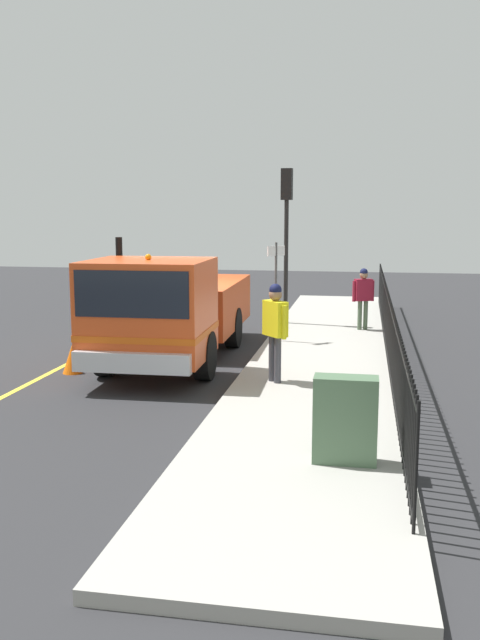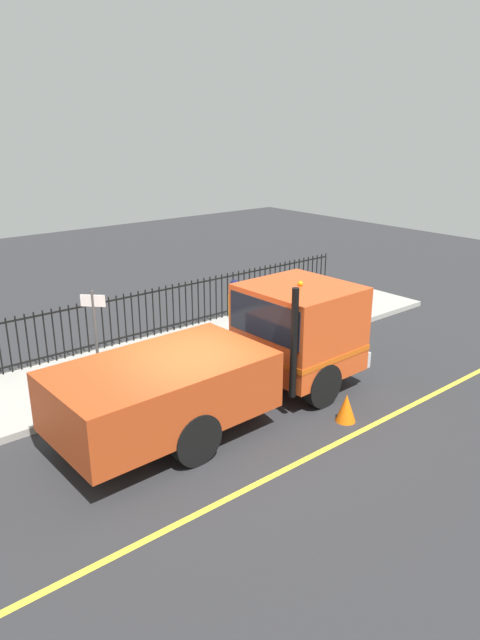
{
  "view_description": "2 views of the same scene",
  "coord_description": "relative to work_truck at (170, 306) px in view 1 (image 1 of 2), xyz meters",
  "views": [
    {
      "loc": [
        4.01,
        -15.12,
        3.26
      ],
      "look_at": [
        1.59,
        -1.81,
        1.1
      ],
      "focal_mm": 38.32,
      "sensor_mm": 36.0,
      "label": 1
    },
    {
      "loc": [
        -8.21,
        5.69,
        5.62
      ],
      "look_at": [
        1.2,
        -2.1,
        1.42
      ],
      "focal_mm": 31.87,
      "sensor_mm": 36.0,
      "label": 2
    }
  ],
  "objects": [
    {
      "name": "work_truck",
      "position": [
        0.0,
        0.0,
        0.0
      ],
      "size": [
        2.4,
        6.9,
        2.73
      ],
      "rotation": [
        0.0,
        0.0,
        3.16
      ],
      "color": "#D84C1E",
      "rests_on": "ground"
    },
    {
      "name": "lane_marking",
      "position": [
        -2.22,
        1.26,
        -1.27
      ],
      "size": [
        0.12,
        18.39,
        0.01
      ],
      "primitive_type": "cube",
      "color": "yellow",
      "rests_on": "ground"
    },
    {
      "name": "street_sign",
      "position": [
        1.96,
        2.33,
        0.36
      ],
      "size": [
        0.38,
        0.37,
        2.38
      ],
      "color": "#4C4C4C",
      "rests_on": "sidewalk_slab"
    },
    {
      "name": "worker_standing",
      "position": [
        2.47,
        -1.7,
        -0.01
      ],
      "size": [
        0.51,
        0.54,
        1.82
      ],
      "rotation": [
        0.0,
        0.0,
        2.29
      ],
      "color": "yellow",
      "rests_on": "sidewalk_slab"
    },
    {
      "name": "iron_fence",
      "position": [
        4.57,
        1.26,
        -0.44
      ],
      "size": [
        0.04,
        17.4,
        1.34
      ],
      "color": "black",
      "rests_on": "sidewalk_slab"
    },
    {
      "name": "traffic_light_near",
      "position": [
        1.89,
        5.04,
        1.9
      ],
      "size": [
        0.32,
        0.24,
        4.26
      ],
      "rotation": [
        0.0,
        0.0,
        3.04
      ],
      "color": "black",
      "rests_on": "sidewalk_slab"
    },
    {
      "name": "utility_cabinet",
      "position": [
        3.85,
        -5.59,
        -0.57
      ],
      "size": [
        0.79,
        0.36,
        1.09
      ],
      "primitive_type": "cube",
      "color": "#4C6B4C",
      "rests_on": "sidewalk_slab"
    },
    {
      "name": "ground_plane",
      "position": [
        0.01,
        1.26,
        -1.27
      ],
      "size": [
        44.94,
        44.94,
        0.0
      ],
      "primitive_type": "plane",
      "color": "#2B2B2D",
      "rests_on": "ground"
    },
    {
      "name": "traffic_cone",
      "position": [
        -1.75,
        -1.14,
        -0.98
      ],
      "size": [
        0.41,
        0.41,
        0.58
      ],
      "primitive_type": "cone",
      "color": "orange",
      "rests_on": "ground"
    },
    {
      "name": "pedestrian_distant",
      "position": [
        4.03,
        4.31,
        -0.12
      ],
      "size": [
        0.57,
        0.37,
        1.63
      ],
      "rotation": [
        0.0,
        0.0,
        3.55
      ],
      "color": "maroon",
      "rests_on": "sidewalk_slab"
    },
    {
      "name": "sidewalk_slab",
      "position": [
        3.21,
        1.26,
        -1.19
      ],
      "size": [
        2.98,
        20.43,
        0.15
      ],
      "primitive_type": "cube",
      "color": "#A3A099",
      "rests_on": "ground"
    }
  ]
}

